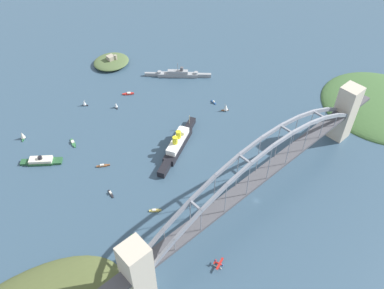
% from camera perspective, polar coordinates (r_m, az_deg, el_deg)
% --- Properties ---
extents(ground_plane, '(1400.00, 1400.00, 0.00)m').
position_cam_1_polar(ground_plane, '(333.58, 9.25, -7.96)').
color(ground_plane, '#334C60').
extents(harbor_arch_bridge, '(301.35, 16.16, 67.84)m').
position_cam_1_polar(harbor_arch_bridge, '(310.42, 9.88, -4.46)').
color(harbor_arch_bridge, '#BCB29E').
rests_on(harbor_arch_bridge, ground).
extents(headland_east_shore, '(123.89, 128.36, 17.01)m').
position_cam_1_polar(headland_east_shore, '(462.15, 25.85, 4.79)').
color(headland_east_shore, '#3D6033').
rests_on(headland_east_shore, ground).
extents(ocean_liner, '(73.97, 41.91, 18.87)m').
position_cam_1_polar(ocean_liner, '(367.25, -2.06, 0.11)').
color(ocean_liner, black).
rests_on(ocean_liner, ground).
extents(naval_cruiser, '(57.07, 55.65, 17.64)m').
position_cam_1_polar(naval_cruiser, '(461.68, -1.97, 10.12)').
color(naval_cruiser, gray).
rests_on(naval_cruiser, ground).
extents(harbor_ferry_steamer, '(33.08, 28.69, 7.24)m').
position_cam_1_polar(harbor_ferry_steamer, '(381.15, -20.87, -2.20)').
color(harbor_ferry_steamer, '#23512D').
rests_on(harbor_ferry_steamer, ground).
extents(fort_island_mid_harbor, '(42.67, 39.84, 11.81)m').
position_cam_1_polar(fort_island_mid_harbor, '(492.71, -11.55, 11.63)').
color(fort_island_mid_harbor, '#4C6038').
rests_on(fort_island_mid_harbor, ground).
extents(seaplane_taxiing_near_bridge, '(10.28, 7.59, 5.03)m').
position_cam_1_polar(seaplane_taxiing_near_bridge, '(295.48, 3.89, -16.81)').
color(seaplane_taxiing_near_bridge, '#B7B7B2').
rests_on(seaplane_taxiing_near_bridge, ground).
extents(small_boat_0, '(4.95, 5.70, 7.16)m').
position_cam_1_polar(small_boat_0, '(432.35, -15.25, 5.81)').
color(small_boat_0, black).
rests_on(small_boat_0, ground).
extents(small_boat_1, '(3.17, 9.63, 2.11)m').
position_cam_1_polar(small_boat_1, '(339.96, -11.63, -6.91)').
color(small_boat_1, black).
rests_on(small_boat_1, ground).
extents(small_boat_2, '(8.71, 9.15, 2.18)m').
position_cam_1_polar(small_boat_2, '(309.98, -8.78, -13.46)').
color(small_boat_2, '#2D6B3D').
rests_on(small_boat_2, ground).
extents(small_boat_3, '(6.35, 7.12, 8.71)m').
position_cam_1_polar(small_boat_3, '(410.74, -23.24, 1.21)').
color(small_boat_3, '#2D6B3D').
rests_on(small_boat_3, ground).
extents(small_boat_4, '(10.94, 7.39, 2.23)m').
position_cam_1_polar(small_boat_4, '(362.77, -12.72, -2.98)').
color(small_boat_4, brown).
rests_on(small_boat_4, ground).
extents(small_boat_5, '(8.67, 7.10, 1.96)m').
position_cam_1_polar(small_boat_5, '(323.69, -5.37, -9.43)').
color(small_boat_5, gold).
rests_on(small_boat_5, ground).
extents(small_boat_6, '(11.46, 8.50, 2.27)m').
position_cam_1_polar(small_boat_6, '(439.88, -9.15, 7.25)').
color(small_boat_6, '#B2231E').
rests_on(small_boat_6, ground).
extents(small_boat_7, '(4.16, 6.10, 6.79)m').
position_cam_1_polar(small_boat_7, '(422.01, -10.89, 5.59)').
color(small_boat_7, black).
rests_on(small_boat_7, ground).
extents(small_boat_8, '(5.12, 12.86, 2.16)m').
position_cam_1_polar(small_boat_8, '(391.53, -16.76, 0.25)').
color(small_boat_8, '#2D6B3D').
rests_on(small_boat_8, ground).
extents(small_boat_9, '(2.19, 7.90, 2.49)m').
position_cam_1_polar(small_boat_9, '(422.92, 3.13, 6.11)').
color(small_boat_9, '#234C8C').
rests_on(small_boat_9, ground).
extents(small_boat_10, '(6.98, 6.37, 8.99)m').
position_cam_1_polar(small_boat_10, '(411.47, 4.89, 5.36)').
color(small_boat_10, brown).
rests_on(small_boat_10, ground).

